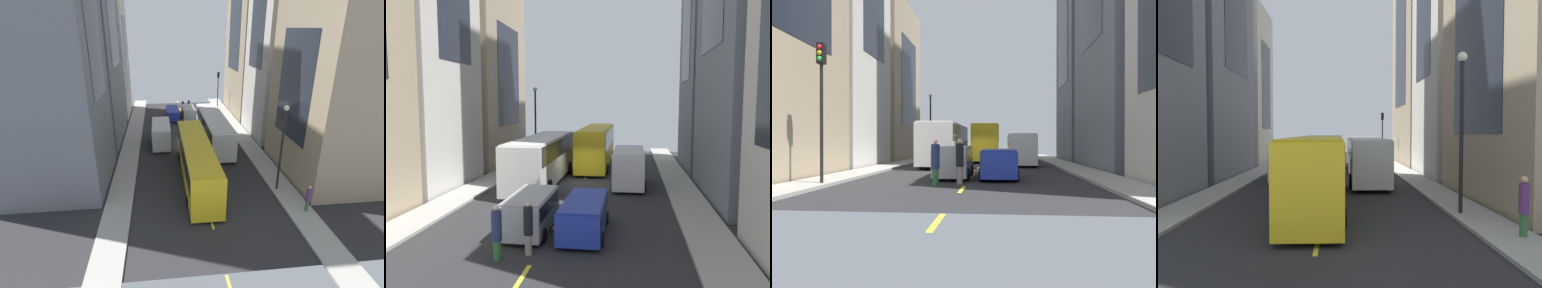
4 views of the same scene
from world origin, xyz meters
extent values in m
plane|color=#28282B|center=(0.00, 0.00, 0.00)|extent=(39.77, 39.77, 0.00)
cube|color=#9E9B93|center=(-6.84, 0.00, 0.07)|extent=(2.09, 44.00, 0.15)
cube|color=#9E9B93|center=(6.84, 0.00, 0.07)|extent=(2.09, 44.00, 0.15)
cube|color=yellow|center=(0.00, -15.00, 0.01)|extent=(0.16, 2.00, 0.01)
cube|color=yellow|center=(0.00, -9.00, 0.01)|extent=(0.16, 2.00, 0.01)
cube|color=yellow|center=(0.00, -3.00, 0.01)|extent=(0.16, 2.00, 0.01)
cube|color=yellow|center=(0.00, 3.00, 0.01)|extent=(0.16, 2.00, 0.01)
cube|color=yellow|center=(0.00, 9.00, 0.01)|extent=(0.16, 2.00, 0.01)
cube|color=yellow|center=(0.00, 15.00, 0.01)|extent=(0.16, 2.00, 0.01)
cube|color=yellow|center=(0.00, 21.00, 0.01)|extent=(0.16, 2.00, 0.01)
cube|color=tan|center=(-11.58, 8.57, 8.33)|extent=(6.98, 10.91, 16.65)
cube|color=#1E232D|center=(-11.58, 8.57, 8.33)|extent=(7.05, 6.00, 9.16)
cube|color=silver|center=(-2.84, 0.12, 1.77)|extent=(2.55, 12.34, 3.00)
cube|color=black|center=(-2.84, 0.12, 2.62)|extent=(2.60, 11.35, 1.20)
cube|color=beige|center=(-2.84, 0.12, 3.31)|extent=(2.45, 11.85, 0.08)
cylinder|color=black|center=(-4.02, 3.95, 0.50)|extent=(0.46, 1.00, 1.00)
cylinder|color=black|center=(-1.67, 3.95, 0.50)|extent=(0.46, 1.00, 1.00)
cylinder|color=black|center=(-4.02, -3.70, 0.50)|extent=(0.46, 1.00, 1.00)
cylinder|color=black|center=(-1.67, -3.70, 0.50)|extent=(0.46, 1.00, 1.00)
cube|color=yellow|center=(0.28, 8.75, 1.86)|extent=(2.45, 13.41, 3.30)
cube|color=black|center=(0.28, 8.75, 2.72)|extent=(2.50, 12.34, 1.48)
cube|color=gold|center=(0.28, 8.75, 3.55)|extent=(2.35, 12.88, 0.08)
cylinder|color=black|center=(-0.85, 12.91, 0.38)|extent=(0.44, 0.76, 0.76)
cylinder|color=black|center=(1.41, 12.91, 0.38)|extent=(0.44, 0.76, 0.76)
cylinder|color=black|center=(-0.85, 4.59, 0.38)|extent=(0.44, 0.76, 0.76)
cylinder|color=black|center=(1.41, 4.59, 0.38)|extent=(0.44, 0.76, 0.76)
cube|color=white|center=(3.32, -0.13, 1.35)|extent=(2.05, 5.79, 2.30)
cube|color=black|center=(3.32, -0.13, 2.10)|extent=(2.09, 5.33, 0.69)
cube|color=silver|center=(3.32, -0.13, 2.54)|extent=(1.97, 5.56, 0.08)
cylinder|color=black|center=(2.38, 1.66, 0.36)|extent=(0.37, 0.72, 0.72)
cylinder|color=black|center=(4.26, 1.66, 0.36)|extent=(0.37, 0.72, 0.72)
cylinder|color=black|center=(2.38, -1.93, 0.36)|extent=(0.37, 0.72, 0.72)
cylinder|color=black|center=(4.26, -1.93, 0.36)|extent=(0.37, 0.72, 0.72)
cube|color=#B7BABF|center=(-0.90, -10.40, 0.90)|extent=(1.71, 4.20, 1.46)
cube|color=black|center=(-0.90, -10.40, 1.28)|extent=(1.75, 3.86, 0.61)
cube|color=#9C9EA2|center=(-0.90, -10.40, 1.67)|extent=(1.65, 4.03, 0.08)
cylinder|color=black|center=(-1.68, -9.10, 0.31)|extent=(0.31, 0.62, 0.62)
cylinder|color=black|center=(-0.11, -9.10, 0.31)|extent=(0.31, 0.62, 0.62)
cylinder|color=black|center=(-1.68, -11.70, 0.31)|extent=(0.31, 0.62, 0.62)
cylinder|color=black|center=(-0.11, -11.70, 0.31)|extent=(0.31, 0.62, 0.62)
cube|color=#2338AD|center=(1.51, -10.34, 0.81)|extent=(1.76, 4.66, 1.28)
cube|color=black|center=(1.51, -10.34, 1.14)|extent=(1.80, 4.29, 0.54)
cube|color=navy|center=(1.51, -10.34, 1.49)|extent=(1.69, 4.48, 0.08)
cylinder|color=black|center=(0.69, -8.90, 0.31)|extent=(0.32, 0.62, 0.62)
cylinder|color=black|center=(2.32, -8.90, 0.31)|extent=(0.32, 0.62, 0.62)
cylinder|color=black|center=(0.69, -11.79, 0.31)|extent=(0.32, 0.62, 0.62)
cylinder|color=black|center=(2.32, -11.79, 0.31)|extent=(0.32, 0.62, 0.62)
cylinder|color=#336B38|center=(-1.32, -13.66, 0.36)|extent=(0.29, 0.29, 0.73)
cylinder|color=navy|center=(-1.32, -13.66, 1.28)|extent=(0.38, 0.38, 1.11)
sphere|color=beige|center=(-1.32, -13.66, 1.94)|extent=(0.20, 0.20, 0.20)
cylinder|color=gray|center=(-0.29, -13.09, 0.40)|extent=(0.27, 0.27, 0.80)
cylinder|color=black|center=(-0.29, -13.09, 1.34)|extent=(0.35, 0.35, 1.08)
sphere|color=beige|center=(-0.29, -13.09, 1.98)|extent=(0.20, 0.20, 0.20)
cylinder|color=#336B38|center=(-7.26, 14.80, 0.56)|extent=(0.26, 0.26, 0.81)
cylinder|color=#593372|center=(-7.26, 14.80, 1.50)|extent=(0.34, 0.34, 1.08)
sphere|color=tan|center=(-7.26, 14.80, 2.17)|extent=(0.25, 0.25, 0.25)
cylinder|color=black|center=(-6.30, 11.41, 3.59)|extent=(0.18, 0.18, 6.89)
sphere|color=silver|center=(-6.30, 11.41, 7.22)|extent=(0.44, 0.44, 0.44)
camera|label=1|loc=(3.32, 32.06, 13.01)|focal=27.16mm
camera|label=2|loc=(3.55, -26.65, 5.71)|focal=35.73mm
camera|label=3|loc=(1.48, -29.57, 1.95)|focal=33.83mm
camera|label=4|loc=(-0.75, 25.87, 3.85)|focal=30.27mm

